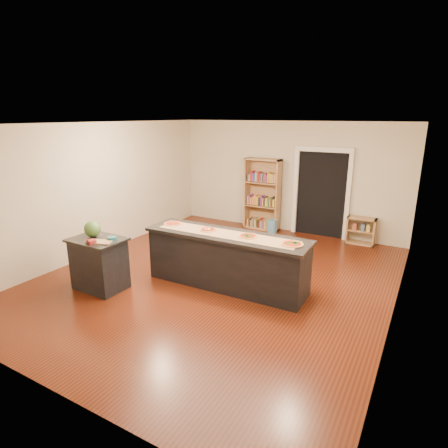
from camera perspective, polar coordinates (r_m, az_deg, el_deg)
The scene contains 16 objects.
room at distance 6.64m, azimuth -0.85°, elevation 2.89°, with size 6.00×7.00×2.80m.
doorway at distance 9.50m, azimuth 14.65°, elevation 5.24°, with size 1.40×0.09×2.21m.
kitchen_island at distance 6.61m, azimuth 0.38°, elevation -5.49°, with size 2.94×0.79×0.97m.
side_counter at distance 6.88m, azimuth -18.46°, elevation -5.73°, with size 0.92×0.68×0.91m.
bookshelf at distance 9.87m, azimuth 5.85°, elevation 4.50°, with size 0.93×0.33×1.87m, color #AD8254.
low_shelf at distance 9.36m, azimuth 20.12°, elevation -0.96°, with size 0.64×0.28×0.64m, color #AD8254.
waste_bin at distance 9.74m, azimuth 7.36°, elevation -0.32°, with size 0.24×0.24×0.35m, color #518AB5.
kraft_paper at distance 6.44m, azimuth 0.35°, elevation -1.53°, with size 2.55×0.46×0.00m, color tan.
watermelon at distance 6.82m, azimuth -19.44°, elevation -0.71°, with size 0.28×0.28×0.28m, color #144214.
cutting_board at distance 6.50m, azimuth -18.14°, elevation -2.61°, with size 0.32×0.21×0.02m, color tan.
package_red at distance 6.51m, azimuth -19.53°, elevation -2.55°, with size 0.16×0.11×0.06m, color maroon.
package_teal at distance 6.56m, azimuth -16.68°, elevation -2.14°, with size 0.15×0.15×0.06m, color #195966.
pizza_a at distance 7.08m, azimuth -7.82°, elevation 0.09°, with size 0.32×0.32×0.02m.
pizza_b at distance 6.65m, azimuth -2.45°, elevation -0.85°, with size 0.28×0.28×0.02m.
pizza_c at distance 6.31m, azimuth 3.68°, elevation -1.83°, with size 0.33×0.33×0.02m.
pizza_d at distance 6.01m, azimuth 10.32°, elevation -3.00°, with size 0.34×0.34×0.02m.
Camera 1 is at (3.27, -5.57, 2.95)m, focal length 30.00 mm.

